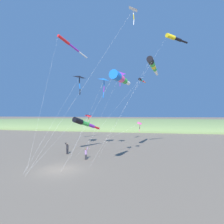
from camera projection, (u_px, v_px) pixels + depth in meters
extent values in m
plane|color=#756654|center=(60.00, 170.00, 20.69)|extent=(600.00, 600.00, 0.00)
ellipsoid|color=#6B844C|center=(127.00, 129.00, 74.56)|extent=(28.00, 240.00, 8.06)
cube|color=#232328|center=(67.00, 152.00, 28.52)|extent=(0.32, 0.24, 0.74)
cylinder|color=#232328|center=(67.00, 147.00, 28.52)|extent=(0.44, 0.44, 0.61)
sphere|color=tan|center=(67.00, 144.00, 28.53)|extent=(0.23, 0.23, 0.23)
cylinder|color=#232328|center=(67.00, 144.00, 28.32)|extent=(0.38, 0.22, 0.46)
cylinder|color=#232328|center=(66.00, 144.00, 28.49)|extent=(0.38, 0.22, 0.46)
cube|color=#232328|center=(86.00, 157.00, 25.11)|extent=(0.22, 0.29, 0.67)
cylinder|color=#8E6B9E|center=(86.00, 152.00, 25.12)|extent=(0.40, 0.40, 0.55)
sphere|color=brown|center=(86.00, 149.00, 25.12)|extent=(0.21, 0.21, 0.21)
cylinder|color=#8E6B9E|center=(87.00, 149.00, 25.28)|extent=(0.21, 0.34, 0.42)
cylinder|color=#8E6B9E|center=(87.00, 149.00, 25.01)|extent=(0.21, 0.34, 0.42)
pyramid|color=purple|center=(121.00, 73.00, 29.39)|extent=(1.52, 1.64, 0.66)
cylinder|color=black|center=(120.00, 73.00, 29.43)|extent=(0.87, 0.65, 0.74)
cylinder|color=purple|center=(120.00, 76.00, 29.42)|extent=(0.16, 0.17, 0.64)
cylinder|color=blue|center=(120.00, 80.00, 29.42)|extent=(0.12, 0.15, 0.64)
cylinder|color=purple|center=(120.00, 84.00, 29.42)|extent=(0.16, 0.16, 0.64)
cylinder|color=white|center=(103.00, 113.00, 29.37)|extent=(1.14, 5.28, 11.95)
pyramid|color=#EF4C93|center=(140.00, 123.00, 30.81)|extent=(1.08, 0.96, 0.46)
cylinder|color=black|center=(140.00, 123.00, 30.84)|extent=(0.39, 0.58, 0.53)
cylinder|color=#EF4C93|center=(140.00, 125.00, 30.83)|extent=(0.11, 0.11, 0.42)
cylinder|color=black|center=(140.00, 128.00, 30.84)|extent=(0.13, 0.14, 0.43)
cylinder|color=#EF4C93|center=(139.00, 130.00, 30.86)|extent=(0.09, 0.13, 0.43)
cylinder|color=white|center=(112.00, 137.00, 30.67)|extent=(2.10, 8.65, 4.36)
cylinder|color=black|center=(140.00, 79.00, 35.61)|extent=(0.77, 0.65, 0.51)
cylinder|color=#1EB7C6|center=(141.00, 80.00, 36.17)|extent=(0.75, 0.58, 0.44)
cylinder|color=red|center=(142.00, 81.00, 36.73)|extent=(0.73, 0.52, 0.38)
cylinder|color=#EF4C93|center=(144.00, 81.00, 37.29)|extent=(0.70, 0.45, 0.31)
cylinder|color=orange|center=(145.00, 82.00, 37.85)|extent=(0.68, 0.39, 0.25)
cylinder|color=white|center=(112.00, 113.00, 31.20)|extent=(10.00, 8.04, 12.07)
cylinder|color=yellow|center=(170.00, 37.00, 26.95)|extent=(1.45, 1.46, 0.65)
cylinder|color=black|center=(177.00, 39.00, 27.73)|extent=(1.33, 1.34, 0.49)
cylinder|color=black|center=(184.00, 42.00, 28.51)|extent=(1.21, 1.23, 0.33)
cylinder|color=white|center=(132.00, 95.00, 23.83)|extent=(7.25, 8.73, 16.46)
cylinder|color=black|center=(150.00, 60.00, 25.83)|extent=(1.37, 1.02, 0.95)
cylinder|color=green|center=(152.00, 63.00, 26.93)|extent=(1.35, 0.93, 0.86)
cylinder|color=yellow|center=(153.00, 66.00, 28.03)|extent=(1.33, 0.84, 0.76)
cylinder|color=green|center=(154.00, 69.00, 29.14)|extent=(1.31, 0.75, 0.67)
cylinder|color=white|center=(155.00, 71.00, 30.24)|extent=(1.28, 0.65, 0.58)
cylinder|color=white|center=(157.00, 73.00, 31.34)|extent=(1.26, 0.56, 0.49)
cylinder|color=white|center=(124.00, 110.00, 25.88)|extent=(0.07, 6.81, 12.82)
cylinder|color=red|center=(64.00, 40.00, 31.13)|extent=(2.47, 1.26, 1.02)
cylinder|color=purple|center=(74.00, 48.00, 33.13)|extent=(2.40, 1.14, 0.90)
cylinder|color=white|center=(83.00, 55.00, 35.13)|extent=(2.33, 1.01, 0.78)
cylinder|color=white|center=(46.00, 90.00, 24.99)|extent=(10.02, 1.67, 17.89)
pyramid|color=blue|center=(104.00, 79.00, 30.77)|extent=(2.38, 2.12, 0.55)
cylinder|color=black|center=(104.00, 80.00, 30.79)|extent=(0.87, 1.54, 0.46)
cylinder|color=blue|center=(104.00, 83.00, 30.83)|extent=(0.25, 0.16, 0.91)
cylinder|color=purple|center=(104.00, 89.00, 30.90)|extent=(0.19, 0.27, 0.91)
cylinder|color=blue|center=(103.00, 95.00, 30.92)|extent=(0.14, 0.20, 0.91)
cylinder|color=white|center=(88.00, 116.00, 29.00)|extent=(4.33, 3.74, 11.16)
cylinder|color=blue|center=(115.00, 75.00, 17.72)|extent=(1.20, 1.10, 0.95)
cylinder|color=#EF4C93|center=(120.00, 78.00, 18.58)|extent=(1.15, 0.94, 0.79)
cylinder|color=green|center=(123.00, 80.00, 19.44)|extent=(1.10, 0.78, 0.63)
cylinder|color=white|center=(127.00, 82.00, 20.30)|extent=(1.05, 0.62, 0.47)
cylinder|color=white|center=(85.00, 128.00, 18.40)|extent=(1.18, 5.65, 9.23)
pyramid|color=red|center=(89.00, 115.00, 37.04)|extent=(1.67, 1.42, 0.54)
cylinder|color=black|center=(89.00, 116.00, 37.06)|extent=(0.52, 1.07, 0.56)
cylinder|color=red|center=(89.00, 118.00, 37.07)|extent=(0.19, 0.21, 0.65)
cylinder|color=green|center=(89.00, 121.00, 37.09)|extent=(0.15, 0.19, 0.65)
cylinder|color=red|center=(89.00, 125.00, 37.11)|extent=(0.17, 0.16, 0.64)
cylinder|color=white|center=(81.00, 134.00, 30.71)|extent=(12.58, 1.66, 5.45)
pyramid|color=black|center=(80.00, 77.00, 31.06)|extent=(2.37, 2.12, 0.64)
cylinder|color=black|center=(79.00, 77.00, 31.08)|extent=(0.87, 1.48, 0.60)
cylinder|color=black|center=(79.00, 81.00, 31.05)|extent=(0.25, 0.24, 0.90)
cylinder|color=blue|center=(80.00, 86.00, 31.01)|extent=(0.20, 0.26, 0.91)
cylinder|color=black|center=(80.00, 92.00, 31.06)|extent=(0.29, 0.25, 0.91)
cylinder|color=white|center=(58.00, 114.00, 24.82)|extent=(12.87, 0.80, 11.64)
cylinder|color=black|center=(78.00, 121.00, 30.51)|extent=(2.11, 1.40, 1.28)
cylinder|color=green|center=(85.00, 123.00, 32.01)|extent=(2.03, 1.24, 1.13)
cylinder|color=purple|center=(91.00, 126.00, 33.51)|extent=(1.94, 1.08, 0.98)
cylinder|color=red|center=(96.00, 128.00, 35.01)|extent=(1.85, 0.92, 0.83)
cylinder|color=white|center=(55.00, 142.00, 24.38)|extent=(11.04, 0.46, 4.81)
pyramid|color=white|center=(134.00, 8.00, 17.36)|extent=(1.19, 1.03, 0.33)
cylinder|color=black|center=(133.00, 9.00, 17.37)|extent=(0.41, 0.77, 0.32)
cylinder|color=white|center=(133.00, 12.00, 17.36)|extent=(0.12, 0.10, 0.45)
cylinder|color=yellow|center=(134.00, 17.00, 17.35)|extent=(0.14, 0.14, 0.46)
cylinder|color=white|center=(134.00, 22.00, 17.38)|extent=(0.11, 0.13, 0.46)
cylinder|color=white|center=(78.00, 95.00, 17.80)|extent=(1.08, 10.05, 15.21)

